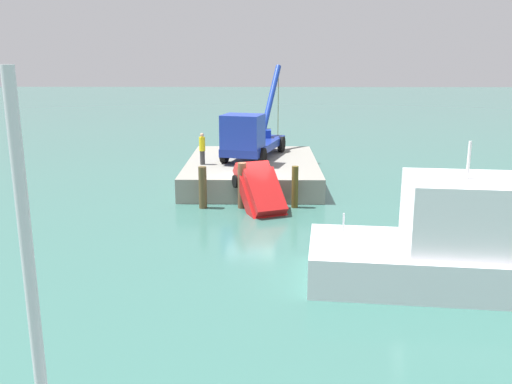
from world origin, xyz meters
TOP-DOWN VIEW (x-y plane):
  - ground at (0.00, 0.00)m, footprint 200.00×200.00m
  - dock at (-5.22, 0.00)m, footprint 10.42×7.63m
  - crane_truck at (-5.50, -0.11)m, footprint 8.44×3.98m
  - dock_worker at (-4.01, -2.83)m, footprint 0.34×0.34m
  - salvaged_car at (1.34, 0.67)m, footprint 4.17×3.15m
  - piling_near at (0.68, -2.33)m, footprint 0.40×0.40m
  - piling_mid at (0.63, -0.38)m, footprint 0.44×0.44m
  - piling_far at (0.53, 2.23)m, footprint 0.33×0.33m

SIDE VIEW (x-z plane):
  - ground at x=0.00m, z-range 0.00..0.00m
  - salvaged_car at x=1.34m, z-range -1.12..2.36m
  - dock at x=-5.22m, z-range 0.00..1.28m
  - piling_near at x=0.68m, z-range 0.00..2.09m
  - piling_far at x=0.53m, z-range 0.00..2.10m
  - piling_mid at x=0.63m, z-range 0.00..2.28m
  - dock_worker at x=-4.01m, z-range 1.30..3.11m
  - crane_truck at x=-5.50m, z-range -0.09..5.37m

